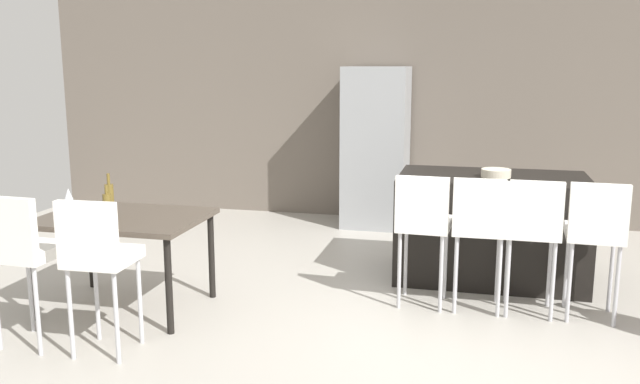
# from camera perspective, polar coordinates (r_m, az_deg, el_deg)

# --- Properties ---
(ground_plane) EXTENTS (10.00, 10.00, 0.00)m
(ground_plane) POSITION_cam_1_polar(r_m,az_deg,el_deg) (5.23, 7.81, -10.18)
(ground_plane) COLOR #ADA89E
(back_wall) EXTENTS (10.00, 0.12, 2.90)m
(back_wall) POSITION_cam_1_polar(r_m,az_deg,el_deg) (8.04, 10.40, 7.78)
(back_wall) COLOR #665B51
(back_wall) RESTS_ON ground_plane
(kitchen_island) EXTENTS (1.61, 0.92, 0.92)m
(kitchen_island) POSITION_cam_1_polar(r_m,az_deg,el_deg) (6.04, 14.43, -2.95)
(kitchen_island) COLOR black
(kitchen_island) RESTS_ON ground_plane
(bar_chair_left) EXTENTS (0.42, 0.42, 1.05)m
(bar_chair_left) POSITION_cam_1_polar(r_m,az_deg,el_deg) (5.17, 8.84, -2.34)
(bar_chair_left) COLOR white
(bar_chair_left) RESTS_ON ground_plane
(bar_chair_middle) EXTENTS (0.40, 0.40, 1.05)m
(bar_chair_middle) POSITION_cam_1_polar(r_m,az_deg,el_deg) (5.16, 13.53, -2.56)
(bar_chair_middle) COLOR white
(bar_chair_middle) RESTS_ON ground_plane
(bar_chair_right) EXTENTS (0.41, 0.41, 1.05)m
(bar_chair_right) POSITION_cam_1_polar(r_m,az_deg,el_deg) (5.18, 17.78, -2.74)
(bar_chair_right) COLOR white
(bar_chair_right) RESTS_ON ground_plane
(bar_chair_far) EXTENTS (0.42, 0.42, 1.05)m
(bar_chair_far) POSITION_cam_1_polar(r_m,az_deg,el_deg) (5.23, 22.58, -2.93)
(bar_chair_far) COLOR white
(bar_chair_far) RESTS_ON ground_plane
(dining_table) EXTENTS (1.21, 0.88, 0.74)m
(dining_table) POSITION_cam_1_polar(r_m,az_deg,el_deg) (5.29, -16.49, -2.71)
(dining_table) COLOR #4C4238
(dining_table) RESTS_ON ground_plane
(dining_chair_near) EXTENTS (0.42, 0.42, 1.05)m
(dining_chair_near) POSITION_cam_1_polar(r_m,az_deg,el_deg) (4.79, -24.19, -4.29)
(dining_chair_near) COLOR white
(dining_chair_near) RESTS_ON ground_plane
(dining_chair_far) EXTENTS (0.41, 0.41, 1.05)m
(dining_chair_far) POSITION_cam_1_polar(r_m,az_deg,el_deg) (4.48, -18.56, -4.91)
(dining_chair_far) COLOR white
(dining_chair_far) RESTS_ON ground_plane
(wine_bottle_left) EXTENTS (0.07, 0.07, 0.34)m
(wine_bottle_left) POSITION_cam_1_polar(r_m,az_deg,el_deg) (5.20, -17.60, -0.68)
(wine_bottle_left) COLOR brown
(wine_bottle_left) RESTS_ON dining_table
(wine_bottle_near) EXTENTS (0.06, 0.06, 0.28)m
(wine_bottle_near) POSITION_cam_1_polar(r_m,az_deg,el_deg) (5.03, -17.78, -1.32)
(wine_bottle_near) COLOR brown
(wine_bottle_near) RESTS_ON dining_table
(wine_glass_middle) EXTENTS (0.07, 0.07, 0.17)m
(wine_glass_middle) POSITION_cam_1_polar(r_m,az_deg,el_deg) (5.58, -20.78, -0.21)
(wine_glass_middle) COLOR silver
(wine_glass_middle) RESTS_ON dining_table
(refrigerator) EXTENTS (0.72, 0.68, 1.84)m
(refrigerator) POSITION_cam_1_polar(r_m,az_deg,el_deg) (7.73, 4.82, 3.85)
(refrigerator) COLOR #939699
(refrigerator) RESTS_ON ground_plane
(fruit_bowl) EXTENTS (0.25, 0.25, 0.07)m
(fruit_bowl) POSITION_cam_1_polar(r_m,az_deg,el_deg) (5.88, 14.87, 1.58)
(fruit_bowl) COLOR beige
(fruit_bowl) RESTS_ON kitchen_island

